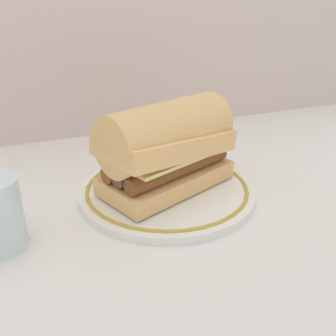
{
  "coord_description": "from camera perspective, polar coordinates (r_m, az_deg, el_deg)",
  "views": [
    {
      "loc": [
        -0.17,
        -0.45,
        0.26
      ],
      "look_at": [
        0.01,
        -0.0,
        0.04
      ],
      "focal_mm": 38.16,
      "sensor_mm": 36.0,
      "label": 1
    }
  ],
  "objects": [
    {
      "name": "sausage_sandwich",
      "position": [
        0.51,
        0.0,
        3.38
      ],
      "size": [
        0.22,
        0.16,
        0.13
      ],
      "rotation": [
        0.0,
        0.0,
        0.35
      ],
      "color": "#E5B16E",
      "rests_on": "plate"
    },
    {
      "name": "plate",
      "position": [
        0.54,
        0.0,
        -3.57
      ],
      "size": [
        0.27,
        0.27,
        0.01
      ],
      "color": "white",
      "rests_on": "ground_plane"
    },
    {
      "name": "ground_plane",
      "position": [
        0.55,
        -1.19,
        -4.31
      ],
      "size": [
        1.5,
        1.5,
        0.0
      ],
      "primitive_type": "plane",
      "color": "silver"
    }
  ]
}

